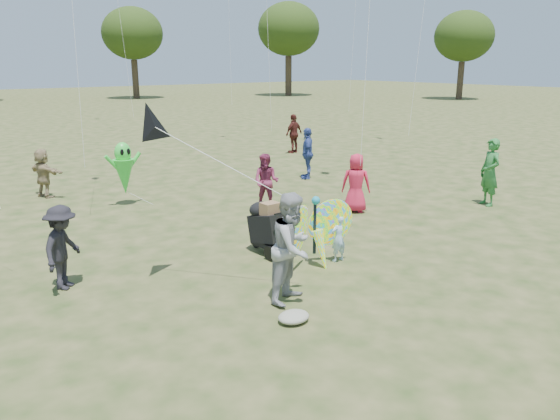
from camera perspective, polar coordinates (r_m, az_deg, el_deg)
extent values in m
plane|color=#51592B|center=(9.72, 6.43, -7.93)|extent=(160.00, 160.00, 0.00)
imported|color=#A4C8E8|center=(10.74, 6.12, -2.96)|extent=(0.36, 0.24, 0.94)
imported|color=#95969A|center=(8.82, 1.33, -3.94)|extent=(1.08, 0.98, 1.82)
ellipsoid|color=gray|center=(8.41, 1.44, -11.10)|extent=(0.51, 0.41, 0.16)
imported|color=red|center=(14.28, 7.94, 2.81)|extent=(0.86, 0.89, 1.54)
imported|color=black|center=(10.06, -21.79, -3.65)|extent=(1.07, 1.07, 1.48)
imported|color=#34478F|center=(18.33, 2.88, 5.95)|extent=(0.95, 1.04, 1.70)
imported|color=#99835E|center=(17.15, -23.50, 3.56)|extent=(0.84, 1.38, 1.42)
imported|color=#7D294A|center=(14.48, -1.45, 3.00)|extent=(0.86, 0.91, 1.48)
imported|color=#2A7032|center=(15.85, 21.08, 3.70)|extent=(0.67, 0.79, 1.83)
imported|color=#4C1E19|center=(23.60, 1.46, 7.99)|extent=(1.03, 0.58, 1.66)
cube|color=black|center=(11.07, -1.20, -1.88)|extent=(0.49, 0.88, 0.71)
cube|color=black|center=(11.17, -1.19, -3.50)|extent=(0.44, 0.70, 0.10)
ellipsoid|color=black|center=(11.17, -1.98, 0.04)|extent=(0.51, 0.45, 0.33)
cylinder|color=black|center=(10.79, -1.10, -4.57)|extent=(0.06, 0.30, 0.30)
cylinder|color=black|center=(11.07, 0.89, -4.06)|extent=(0.06, 0.30, 0.30)
cylinder|color=black|center=(11.55, -2.52, -3.45)|extent=(0.06, 0.22, 0.22)
cylinder|color=black|center=(10.58, 0.34, -0.26)|extent=(0.44, 0.05, 0.03)
cube|color=#936A47|center=(10.92, -1.06, 0.11)|extent=(0.35, 0.29, 0.26)
ellipsoid|color=red|center=(10.09, 2.10, -2.08)|extent=(0.98, 0.71, 1.24)
ellipsoid|color=red|center=(10.57, 5.27, -1.32)|extent=(0.98, 0.71, 1.24)
cylinder|color=black|center=(10.36, 3.64, -1.93)|extent=(0.06, 0.06, 1.00)
cone|color=red|center=(10.41, 4.43, -4.50)|extent=(0.36, 0.49, 0.93)
sphere|color=teal|center=(10.19, 3.77, 1.00)|extent=(0.16, 0.16, 0.16)
cone|color=black|center=(9.35, -13.03, 8.48)|extent=(0.89, 0.62, 0.81)
cylinder|color=silver|center=(9.05, -5.17, 4.42)|extent=(1.78, 1.89, 1.32)
cone|color=#32D83C|center=(15.38, -15.94, 3.37)|extent=(0.56, 0.56, 0.95)
ellipsoid|color=#32D83C|center=(15.26, -16.11, 5.76)|extent=(0.44, 0.39, 0.57)
ellipsoid|color=black|center=(15.06, -16.19, 5.82)|extent=(0.10, 0.05, 0.17)
ellipsoid|color=black|center=(15.12, -15.55, 5.91)|extent=(0.10, 0.05, 0.17)
cylinder|color=#32D83C|center=(15.20, -17.09, 4.69)|extent=(0.43, 0.10, 0.49)
cylinder|color=#32D83C|center=(15.41, -15.01, 4.98)|extent=(0.43, 0.10, 0.49)
cylinder|color=silver|center=(15.43, -14.47, 1.23)|extent=(0.61, 0.41, 0.41)
cylinder|color=#3A2D21|center=(61.39, -14.87, 13.07)|extent=(0.66, 0.67, 3.99)
ellipsoid|color=#2B4214|center=(61.43, -15.18, 17.40)|extent=(6.27, 6.27, 5.33)
cylinder|color=#3A2D21|center=(64.51, 0.89, 13.83)|extent=(0.73, 0.73, 4.41)
ellipsoid|color=#2B4214|center=(64.59, 0.91, 18.39)|extent=(6.93, 6.93, 5.89)
cylinder|color=#3A2D21|center=(60.94, 18.31, 12.70)|extent=(0.63, 0.63, 3.78)
ellipsoid|color=#2B4214|center=(60.96, 18.67, 16.84)|extent=(5.94, 5.94, 5.05)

